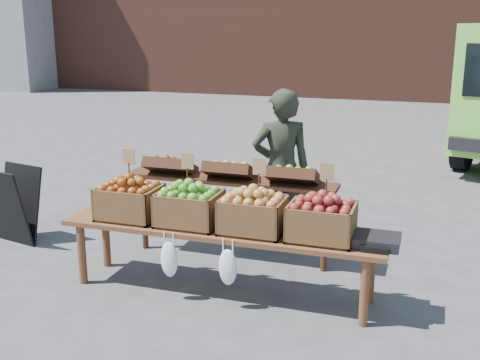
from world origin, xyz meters
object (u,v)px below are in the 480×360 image
(display_bench, at_px, (221,261))
(crate_golden_apples, at_px, (130,202))
(chalkboard_sign, at_px, (13,205))
(weighing_scale, at_px, (377,241))
(vendor, at_px, (281,169))
(crate_red_apples, at_px, (253,215))
(back_table, at_px, (230,207))
(crate_green_apples, at_px, (321,222))
(crate_russet_pears, at_px, (189,209))

(display_bench, xyz_separation_m, crate_golden_apples, (-0.82, 0.00, 0.42))
(chalkboard_sign, bearing_deg, weighing_scale, 5.01)
(vendor, xyz_separation_m, chalkboard_sign, (-2.60, -0.77, -0.39))
(crate_golden_apples, relative_size, crate_red_apples, 1.00)
(crate_golden_apples, height_order, crate_red_apples, same)
(back_table, height_order, crate_green_apples, back_table)
(crate_green_apples, relative_size, weighing_scale, 1.47)
(back_table, xyz_separation_m, crate_red_apples, (0.45, -0.72, 0.19))
(chalkboard_sign, xyz_separation_m, crate_russet_pears, (2.14, -0.45, 0.31))
(vendor, relative_size, back_table, 0.76)
(vendor, distance_m, back_table, 0.67)
(vendor, distance_m, crate_green_apples, 1.38)
(crate_red_apples, relative_size, weighing_scale, 1.47)
(back_table, xyz_separation_m, display_bench, (0.17, -0.72, -0.24))
(display_bench, bearing_deg, crate_red_apples, 0.00)
(display_bench, bearing_deg, back_table, 103.30)
(vendor, relative_size, chalkboard_sign, 1.98)
(chalkboard_sign, relative_size, weighing_scale, 2.36)
(vendor, relative_size, crate_red_apples, 3.18)
(vendor, xyz_separation_m, crate_golden_apples, (-1.01, -1.22, -0.08))
(vendor, xyz_separation_m, back_table, (-0.36, -0.50, -0.27))
(vendor, height_order, weighing_scale, vendor)
(crate_green_apples, bearing_deg, back_table, 144.12)
(crate_russet_pears, bearing_deg, vendor, 69.31)
(crate_russet_pears, bearing_deg, weighing_scale, 0.00)
(chalkboard_sign, xyz_separation_m, crate_red_apples, (2.69, -0.45, 0.31))
(crate_green_apples, distance_m, weighing_scale, 0.44)
(back_table, relative_size, crate_red_apples, 4.20)
(back_table, bearing_deg, chalkboard_sign, -173.23)
(vendor, relative_size, display_bench, 0.59)
(chalkboard_sign, xyz_separation_m, crate_golden_apples, (1.59, -0.45, 0.31))
(vendor, height_order, crate_red_apples, vendor)
(crate_red_apples, distance_m, weighing_scale, 0.98)
(crate_green_apples, xyz_separation_m, weighing_scale, (0.43, 0.00, -0.10))
(vendor, distance_m, crate_red_apples, 1.23)
(weighing_scale, bearing_deg, chalkboard_sign, 172.94)
(chalkboard_sign, height_order, crate_green_apples, crate_green_apples)
(back_table, bearing_deg, vendor, 54.61)
(display_bench, xyz_separation_m, crate_red_apples, (0.27, 0.00, 0.42))
(display_bench, distance_m, crate_russet_pears, 0.51)
(back_table, distance_m, crate_golden_apples, 0.99)
(display_bench, distance_m, crate_golden_apples, 0.93)
(back_table, xyz_separation_m, crate_green_apples, (1.00, -0.72, 0.19))
(chalkboard_sign, bearing_deg, crate_russet_pears, 0.09)
(chalkboard_sign, distance_m, crate_green_apples, 3.28)
(crate_russet_pears, xyz_separation_m, weighing_scale, (1.52, 0.00, -0.10))
(vendor, relative_size, crate_green_apples, 3.18)
(vendor, xyz_separation_m, crate_red_apples, (0.09, -1.22, -0.08))
(back_table, distance_m, display_bench, 0.78)
(crate_red_apples, bearing_deg, crate_green_apples, 0.00)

